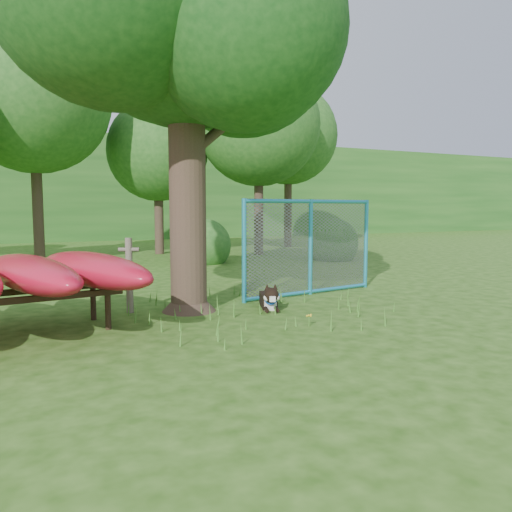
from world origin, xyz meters
name	(u,v)px	position (x,y,z in m)	size (l,w,h in m)	color
ground	(277,326)	(0.00, 0.00, 0.00)	(80.00, 80.00, 0.00)	#234B0F
wooden_post	(129,273)	(-1.90, 2.01, 0.71)	(0.36, 0.20, 1.34)	brown
husky_dog	(269,299)	(0.50, 1.26, 0.18)	(0.60, 1.10, 0.52)	black
fence_section	(310,247)	(2.00, 2.25, 1.02)	(3.47, 0.64, 3.41)	#2A9CC5
wildflower_clump	(309,317)	(0.43, -0.26, 0.16)	(0.09, 0.09, 0.20)	#4A882C
bg_tree_b	(33,96)	(-3.00, 12.00, 5.61)	(5.20, 5.20, 8.22)	#37271E
bg_tree_c	(158,151)	(1.50, 13.00, 4.11)	(4.00, 4.00, 6.12)	#37271E
bg_tree_d	(259,125)	(5.00, 11.00, 5.08)	(4.80, 4.80, 7.50)	#37271E
bg_tree_e	(288,136)	(8.00, 14.00, 5.23)	(4.60, 4.60, 7.55)	#37271E
shrub_right	(333,260)	(6.50, 8.00, 0.00)	(1.80, 1.80, 1.80)	#245B1D
shrub_mid	(205,263)	(2.00, 9.00, 0.00)	(1.80, 1.80, 1.80)	#245B1D
wooded_hillside	(78,190)	(0.00, 28.00, 3.00)	(80.00, 12.00, 6.00)	#245B1D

